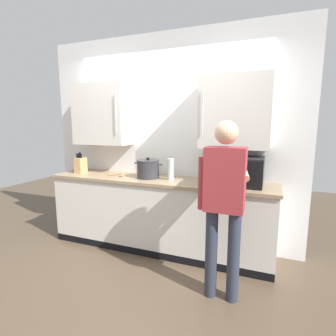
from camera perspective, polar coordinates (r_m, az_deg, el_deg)
name	(u,v)px	position (r m, az deg, el deg)	size (l,w,h in m)	color
ground_plane	(120,289)	(2.86, -10.26, -24.25)	(9.83, 9.83, 0.00)	#4C3D2D
back_wall_tiled	(167,133)	(3.47, -0.32, 7.54)	(3.46, 0.44, 2.72)	white
counter_unit	(158,214)	(3.41, -2.08, -9.85)	(2.83, 0.60, 0.91)	beige
microwave_oven	(233,170)	(3.04, 13.86, -0.51)	(0.59, 0.83, 0.31)	black
wooden_spoon	(118,175)	(3.50, -10.75, -1.54)	(0.22, 0.21, 0.02)	brown
knife_block	(81,165)	(3.84, -18.29, 0.61)	(0.11, 0.15, 0.29)	tan
thermos_flask	(171,169)	(3.18, 0.57, -0.27)	(0.08, 0.08, 0.26)	#B7BABF
stock_pot	(148,169)	(3.31, -4.32, -0.20)	(0.37, 0.28, 0.26)	#2D2D33
person_figure	(224,196)	(2.36, 11.97, -5.97)	(0.44, 0.54, 1.61)	#282D3D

